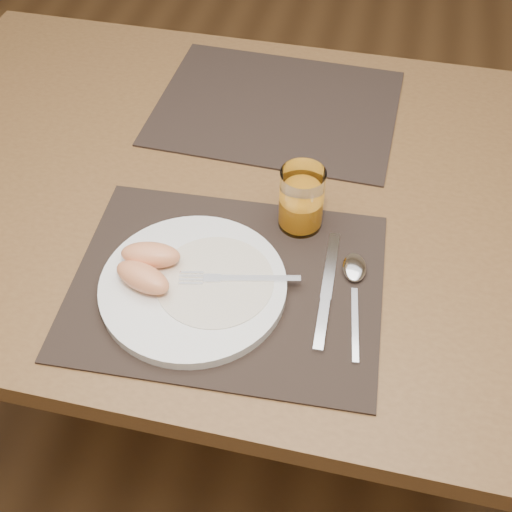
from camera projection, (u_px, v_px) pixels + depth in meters
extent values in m
plane|color=brown|center=(260.00, 402.00, 1.64)|extent=(5.00, 5.00, 0.00)
cube|color=brown|center=(262.00, 195.00, 1.10)|extent=(1.40, 0.90, 0.04)
cylinder|color=brown|center=(64.00, 169.00, 1.71)|extent=(0.06, 0.06, 0.71)
cube|color=black|center=(227.00, 284.00, 0.94)|extent=(0.47, 0.37, 0.00)
cube|color=black|center=(277.00, 107.00, 1.22)|extent=(0.46, 0.36, 0.00)
cylinder|color=white|center=(193.00, 286.00, 0.92)|extent=(0.27, 0.27, 0.02)
cylinder|color=white|center=(215.00, 281.00, 0.92)|extent=(0.17, 0.17, 0.00)
cube|color=silver|center=(261.00, 279.00, 0.92)|extent=(0.11, 0.03, 0.00)
cube|color=silver|center=(212.00, 278.00, 0.92)|extent=(0.03, 0.02, 0.00)
cube|color=silver|center=(191.00, 278.00, 0.92)|extent=(0.04, 0.03, 0.00)
cube|color=silver|center=(331.00, 265.00, 0.96)|extent=(0.02, 0.13, 0.00)
cube|color=silver|center=(322.00, 324.00, 0.88)|extent=(0.02, 0.09, 0.01)
cube|color=silver|center=(355.00, 324.00, 0.89)|extent=(0.03, 0.13, 0.00)
ellipsoid|color=silver|center=(354.00, 267.00, 0.95)|extent=(0.04, 0.06, 0.01)
cylinder|color=white|center=(301.00, 199.00, 0.98)|extent=(0.07, 0.07, 0.10)
cylinder|color=orange|center=(301.00, 211.00, 1.00)|extent=(0.06, 0.06, 0.05)
ellipsoid|color=#E8945E|center=(143.00, 277.00, 0.90)|extent=(0.10, 0.07, 0.04)
ellipsoid|color=#E8945E|center=(151.00, 255.00, 0.93)|extent=(0.09, 0.05, 0.04)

